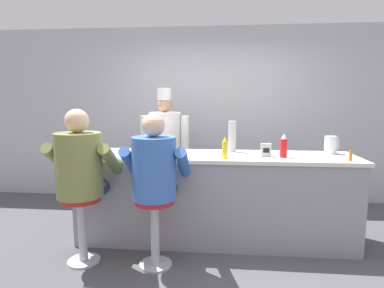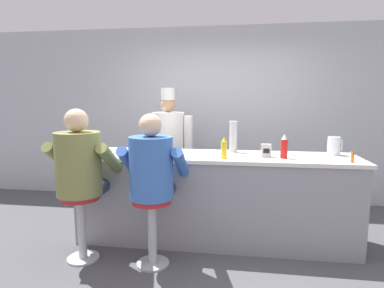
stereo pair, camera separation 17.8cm
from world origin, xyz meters
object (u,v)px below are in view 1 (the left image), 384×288
at_px(ketchup_bottle_red, 284,146).
at_px(cook_in_whites_near, 165,145).
at_px(breakfast_plate, 106,152).
at_px(hot_sauce_bottle_orange, 351,155).
at_px(coffee_mug_tan, 147,151).
at_px(mustard_bottle_yellow, 225,148).
at_px(diner_seated_olive, 81,169).
at_px(cereal_bowl, 175,154).
at_px(water_pitcher_clear, 331,145).
at_px(cup_stack_steel, 232,136).
at_px(diner_seated_blue, 155,173).
at_px(napkin_dispenser_chrome, 266,150).

bearing_deg(ketchup_bottle_red, cook_in_whites_near, 145.71).
bearing_deg(breakfast_plate, hot_sauce_bottle_orange, -3.96).
relative_size(hot_sauce_bottle_orange, coffee_mug_tan, 0.86).
height_order(mustard_bottle_yellow, diner_seated_olive, diner_seated_olive).
distance_m(hot_sauce_bottle_orange, cereal_bowl, 1.78).
distance_m(ketchup_bottle_red, water_pitcher_clear, 0.64).
height_order(breakfast_plate, cup_stack_steel, cup_stack_steel).
distance_m(cup_stack_steel, diner_seated_olive, 1.70).
bearing_deg(coffee_mug_tan, diner_seated_olive, -136.95).
height_order(breakfast_plate, cereal_bowl, cereal_bowl).
distance_m(breakfast_plate, cup_stack_steel, 1.46).
bearing_deg(mustard_bottle_yellow, water_pitcher_clear, 18.66).
xyz_separation_m(ketchup_bottle_red, coffee_mug_tan, (-1.47, -0.01, -0.07)).
bearing_deg(cereal_bowl, diner_seated_olive, -152.74).
height_order(breakfast_plate, cook_in_whites_near, cook_in_whites_near).
relative_size(diner_seated_blue, cook_in_whites_near, 0.84).
height_order(cereal_bowl, coffee_mug_tan, coffee_mug_tan).
height_order(coffee_mug_tan, cup_stack_steel, cup_stack_steel).
height_order(mustard_bottle_yellow, breakfast_plate, mustard_bottle_yellow).
xyz_separation_m(diner_seated_blue, cook_in_whites_near, (-0.17, 1.50, 0.05)).
bearing_deg(coffee_mug_tan, hot_sauce_bottle_orange, -3.68).
relative_size(mustard_bottle_yellow, diner_seated_blue, 0.15).
xyz_separation_m(cup_stack_steel, diner_seated_olive, (-1.47, -0.82, -0.24)).
xyz_separation_m(breakfast_plate, diner_seated_olive, (-0.05, -0.54, -0.07)).
bearing_deg(water_pitcher_clear, mustard_bottle_yellow, -161.34).
distance_m(hot_sauce_bottle_orange, diner_seated_blue, 1.95).
bearing_deg(water_pitcher_clear, coffee_mug_tan, -171.83).
xyz_separation_m(ketchup_bottle_red, cup_stack_steel, (-0.53, 0.31, 0.06)).
xyz_separation_m(hot_sauce_bottle_orange, cereal_bowl, (-1.78, 0.08, -0.03)).
relative_size(ketchup_bottle_red, diner_seated_olive, 0.17).
height_order(cereal_bowl, diner_seated_olive, diner_seated_olive).
bearing_deg(diner_seated_olive, water_pitcher_clear, 17.10).
relative_size(diner_seated_olive, diner_seated_blue, 1.03).
distance_m(breakfast_plate, napkin_dispenser_chrome, 1.78).
bearing_deg(diner_seated_olive, mustard_bottle_yellow, 15.73).
distance_m(ketchup_bottle_red, mustard_bottle_yellow, 0.63).
height_order(water_pitcher_clear, coffee_mug_tan, water_pitcher_clear).
bearing_deg(ketchup_bottle_red, diner_seated_blue, -158.35).
distance_m(ketchup_bottle_red, napkin_dispenser_chrome, 0.19).
xyz_separation_m(hot_sauce_bottle_orange, cook_in_whites_near, (-2.08, 1.13, -0.09)).
bearing_deg(ketchup_bottle_red, breakfast_plate, 178.88).
relative_size(water_pitcher_clear, cereal_bowl, 1.44).
relative_size(cup_stack_steel, napkin_dispenser_chrome, 2.55).
bearing_deg(breakfast_plate, cook_in_whites_near, 61.84).
bearing_deg(diner_seated_olive, coffee_mug_tan, 43.05).
bearing_deg(cup_stack_steel, ketchup_bottle_red, -30.31).
relative_size(ketchup_bottle_red, cup_stack_steel, 0.71).
xyz_separation_m(coffee_mug_tan, napkin_dispenser_chrome, (1.29, 0.04, 0.02)).
distance_m(hot_sauce_bottle_orange, cup_stack_steel, 1.25).
relative_size(ketchup_bottle_red, mustard_bottle_yellow, 1.12).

